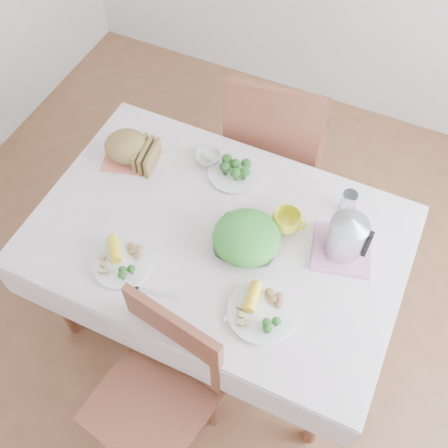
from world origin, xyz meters
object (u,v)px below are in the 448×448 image
at_px(dinner_plate_left, 122,263).
at_px(salad_bowl, 246,242).
at_px(chair_near, 151,405).
at_px(dining_table, 218,279).
at_px(yellow_mug, 287,221).
at_px(chair_far, 277,148).
at_px(dinner_plate_right, 261,312).
at_px(electric_kettle, 347,234).

bearing_deg(dinner_plate_left, salad_bowl, 34.46).
bearing_deg(chair_near, dining_table, 100.82).
relative_size(chair_near, yellow_mug, 7.90).
distance_m(dining_table, chair_far, 0.80).
distance_m(chair_near, dinner_plate_right, 0.58).
bearing_deg(dinner_plate_right, electric_kettle, 64.32).
distance_m(chair_near, electric_kettle, 1.01).
height_order(chair_near, electric_kettle, electric_kettle).
xyz_separation_m(chair_far, dinner_plate_right, (0.33, -1.05, 0.31)).
relative_size(dining_table, electric_kettle, 6.69).
bearing_deg(yellow_mug, dining_table, -148.89).
bearing_deg(salad_bowl, yellow_mug, 53.38).
xyz_separation_m(chair_near, dinner_plate_right, (0.28, 0.41, 0.31)).
xyz_separation_m(dining_table, dinner_plate_left, (-0.28, -0.28, 0.40)).
height_order(salad_bowl, dinner_plate_left, salad_bowl).
distance_m(dining_table, electric_kettle, 0.71).
bearing_deg(chair_near, dinner_plate_right, 64.79).
bearing_deg(electric_kettle, chair_near, -111.10).
relative_size(dining_table, yellow_mug, 11.73).
relative_size(dining_table, dinner_plate_right, 5.46).
relative_size(chair_near, chair_far, 0.89).
relative_size(dinner_plate_right, yellow_mug, 2.15).
distance_m(chair_far, dinner_plate_right, 1.14).
bearing_deg(chair_near, electric_kettle, 68.87).
bearing_deg(electric_kettle, dinner_plate_left, -141.79).
relative_size(chair_near, dinner_plate_left, 3.93).
bearing_deg(electric_kettle, dining_table, -154.96).
xyz_separation_m(dining_table, chair_near, (0.02, -0.65, 0.09)).
bearing_deg(dinner_plate_left, dinner_plate_right, 3.42).
xyz_separation_m(chair_near, electric_kettle, (0.46, 0.79, 0.42)).
distance_m(dinner_plate_right, yellow_mug, 0.40).
distance_m(salad_bowl, electric_kettle, 0.39).
height_order(chair_near, dinner_plate_left, chair_near).
bearing_deg(dinner_plate_right, chair_far, 107.29).
bearing_deg(yellow_mug, chair_far, 112.48).
xyz_separation_m(salad_bowl, dinner_plate_left, (-0.41, -0.28, -0.02)).
xyz_separation_m(salad_bowl, electric_kettle, (0.35, 0.14, 0.09)).
height_order(chair_near, dinner_plate_right, chair_near).
bearing_deg(dining_table, dinner_plate_left, -134.38).
relative_size(chair_far, electric_kettle, 5.07).
bearing_deg(salad_bowl, chair_far, 101.20).
height_order(dinner_plate_left, electric_kettle, electric_kettle).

